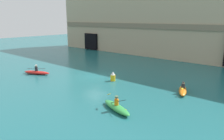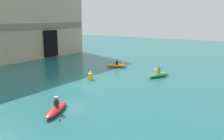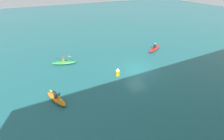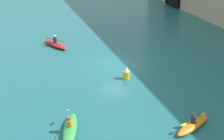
{
  "view_description": "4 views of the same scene",
  "coord_description": "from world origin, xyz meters",
  "px_view_note": "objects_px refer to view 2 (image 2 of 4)",
  "views": [
    {
      "loc": [
        18.16,
        -17.56,
        6.77
      ],
      "look_at": [
        2.21,
        0.61,
        1.01
      ],
      "focal_mm": 35.0,
      "sensor_mm": 36.0,
      "label": 1
    },
    {
      "loc": [
        -18.13,
        -16.82,
        6.7
      ],
      "look_at": [
        4.37,
        -1.92,
        1.03
      ],
      "focal_mm": 40.0,
      "sensor_mm": 36.0,
      "label": 2
    },
    {
      "loc": [
        10.3,
        13.47,
        10.34
      ],
      "look_at": [
        3.67,
        -0.07,
        0.95
      ],
      "focal_mm": 24.0,
      "sensor_mm": 36.0,
      "label": 3
    },
    {
      "loc": [
        23.38,
        -8.57,
        11.33
      ],
      "look_at": [
        4.07,
        -1.66,
        1.56
      ],
      "focal_mm": 50.0,
      "sensor_mm": 36.0,
      "label": 4
    }
  ],
  "objects_px": {
    "kayak_orange": "(117,66)",
    "kayak_red": "(57,109)",
    "marker_buoy": "(91,75)",
    "kayak_green": "(159,75)"
  },
  "relations": [
    {
      "from": "kayak_orange",
      "to": "marker_buoy",
      "type": "height_order",
      "value": "kayak_orange"
    },
    {
      "from": "kayak_red",
      "to": "marker_buoy",
      "type": "relative_size",
      "value": 3.33
    },
    {
      "from": "kayak_orange",
      "to": "kayak_red",
      "type": "bearing_deg",
      "value": -95.82
    },
    {
      "from": "marker_buoy",
      "to": "kayak_red",
      "type": "bearing_deg",
      "value": -156.03
    },
    {
      "from": "kayak_red",
      "to": "kayak_orange",
      "type": "xyz_separation_m",
      "value": [
        16.51,
        5.32,
        -0.0
      ]
    },
    {
      "from": "kayak_red",
      "to": "marker_buoy",
      "type": "bearing_deg",
      "value": -0.96
    },
    {
      "from": "marker_buoy",
      "to": "kayak_orange",
      "type": "bearing_deg",
      "value": 9.87
    },
    {
      "from": "kayak_red",
      "to": "kayak_orange",
      "type": "height_order",
      "value": "kayak_red"
    },
    {
      "from": "kayak_green",
      "to": "kayak_red",
      "type": "distance_m",
      "value": 14.53
    },
    {
      "from": "kayak_green",
      "to": "kayak_orange",
      "type": "height_order",
      "value": "kayak_green"
    }
  ]
}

